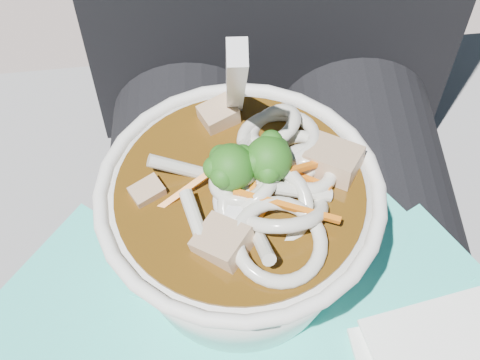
{
  "coord_description": "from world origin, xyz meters",
  "views": [
    {
      "loc": [
        -0.05,
        -0.22,
        1.02
      ],
      "look_at": [
        -0.04,
        0.01,
        0.71
      ],
      "focal_mm": 50.0,
      "sensor_mm": 36.0,
      "label": 1
    }
  ],
  "objects_px": {
    "person_body": "(283,213)",
    "udon_bowl": "(242,222)",
    "plastic_bag": "(283,327)",
    "lap": "(289,328)",
    "stone_ledge": "(266,309)"
  },
  "relations": [
    {
      "from": "person_body",
      "to": "udon_bowl",
      "type": "height_order",
      "value": "person_body"
    },
    {
      "from": "person_body",
      "to": "plastic_bag",
      "type": "relative_size",
      "value": 2.27
    },
    {
      "from": "lap",
      "to": "person_body",
      "type": "relative_size",
      "value": 0.49
    },
    {
      "from": "lap",
      "to": "udon_bowl",
      "type": "relative_size",
      "value": 2.29
    },
    {
      "from": "person_body",
      "to": "plastic_bag",
      "type": "bearing_deg",
      "value": -95.46
    },
    {
      "from": "stone_ledge",
      "to": "lap",
      "type": "distance_m",
      "value": 0.33
    },
    {
      "from": "udon_bowl",
      "to": "stone_ledge",
      "type": "bearing_deg",
      "value": 74.83
    },
    {
      "from": "stone_ledge",
      "to": "udon_bowl",
      "type": "distance_m",
      "value": 0.47
    },
    {
      "from": "stone_ledge",
      "to": "plastic_bag",
      "type": "relative_size",
      "value": 2.32
    },
    {
      "from": "stone_ledge",
      "to": "udon_bowl",
      "type": "xyz_separation_m",
      "value": [
        -0.04,
        -0.14,
        0.45
      ]
    },
    {
      "from": "person_body",
      "to": "plastic_bag",
      "type": "height_order",
      "value": "person_body"
    },
    {
      "from": "plastic_bag",
      "to": "udon_bowl",
      "type": "distance_m",
      "value": 0.08
    },
    {
      "from": "lap",
      "to": "person_body",
      "type": "height_order",
      "value": "person_body"
    },
    {
      "from": "lap",
      "to": "udon_bowl",
      "type": "xyz_separation_m",
      "value": [
        -0.04,
        0.01,
        0.15
      ]
    },
    {
      "from": "lap",
      "to": "plastic_bag",
      "type": "relative_size",
      "value": 1.11
    }
  ]
}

